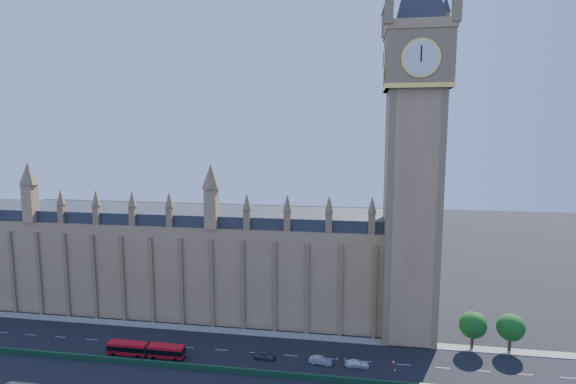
# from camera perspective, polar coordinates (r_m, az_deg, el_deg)

# --- Properties ---
(ground) EXTENTS (400.00, 400.00, 0.00)m
(ground) POSITION_cam_1_polar(r_m,az_deg,el_deg) (107.27, -6.30, -19.47)
(ground) COLOR black
(ground) RESTS_ON ground
(palace_westminster) EXTENTS (120.00, 20.00, 28.00)m
(palace_westminster) POSITION_cam_1_polar(r_m,az_deg,el_deg) (129.61, -14.57, -8.24)
(palace_westminster) COLOR #A1784E
(palace_westminster) RESTS_ON ground
(elizabeth_tower) EXTENTS (20.59, 20.59, 105.00)m
(elizabeth_tower) POSITION_cam_1_polar(r_m,az_deg,el_deg) (106.63, 15.86, 10.45)
(elizabeth_tower) COLOR #A1784E
(elizabeth_tower) RESTS_ON ground
(bridge_parapet) EXTENTS (160.00, 0.60, 1.20)m
(bridge_parapet) POSITION_cam_1_polar(r_m,az_deg,el_deg) (99.38, -7.79, -21.46)
(bridge_parapet) COLOR #1E4C2D
(bridge_parapet) RESTS_ON ground
(kerb_north) EXTENTS (160.00, 3.00, 0.16)m
(kerb_north) POSITION_cam_1_polar(r_m,az_deg,el_deg) (115.47, -4.99, -17.34)
(kerb_north) COLOR gray
(kerb_north) RESTS_ON ground
(tree_east_near) EXTENTS (6.00, 6.00, 8.50)m
(tree_east_near) POSITION_cam_1_polar(r_m,az_deg,el_deg) (113.74, 22.54, -15.27)
(tree_east_near) COLOR #382619
(tree_east_near) RESTS_ON ground
(tree_east_far) EXTENTS (6.00, 6.00, 8.50)m
(tree_east_far) POSITION_cam_1_polar(r_m,az_deg,el_deg) (115.84, 26.53, -15.07)
(tree_east_far) COLOR #382619
(tree_east_far) RESTS_ON ground
(red_bus) EXTENTS (17.34, 2.79, 2.95)m
(red_bus) POSITION_cam_1_polar(r_m,az_deg,el_deg) (108.39, -17.58, -18.58)
(red_bus) COLOR red
(red_bus) RESTS_ON ground
(car_grey) EXTENTS (4.68, 2.26, 1.54)m
(car_grey) POSITION_cam_1_polar(r_m,az_deg,el_deg) (103.46, -2.97, -20.03)
(car_grey) COLOR #45494D
(car_grey) RESTS_ON ground
(car_silver) EXTENTS (5.00, 2.32, 1.59)m
(car_silver) POSITION_cam_1_polar(r_m,az_deg,el_deg) (101.70, 4.13, -20.55)
(car_silver) COLOR #95969C
(car_silver) RESTS_ON ground
(car_white) EXTENTS (5.11, 2.35, 1.45)m
(car_white) POSITION_cam_1_polar(r_m,az_deg,el_deg) (101.46, 8.73, -20.74)
(car_white) COLOR white
(car_white) RESTS_ON ground
(cone_a) EXTENTS (0.50, 0.50, 0.65)m
(cone_a) POSITION_cam_1_polar(r_m,az_deg,el_deg) (103.61, 6.27, -20.31)
(cone_a) COLOR black
(cone_a) RESTS_ON ground
(cone_b) EXTENTS (0.60, 0.60, 0.72)m
(cone_b) POSITION_cam_1_polar(r_m,az_deg,el_deg) (101.20, 4.98, -21.00)
(cone_b) COLOR black
(cone_b) RESTS_ON ground
(cone_c) EXTENTS (0.53, 0.53, 0.66)m
(cone_c) POSITION_cam_1_polar(r_m,az_deg,el_deg) (101.33, 13.43, -21.17)
(cone_c) COLOR black
(cone_c) RESTS_ON ground
(cone_d) EXTENTS (0.66, 0.66, 0.80)m
(cone_d) POSITION_cam_1_polar(r_m,az_deg,el_deg) (104.11, 13.25, -20.29)
(cone_d) COLOR black
(cone_d) RESTS_ON ground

